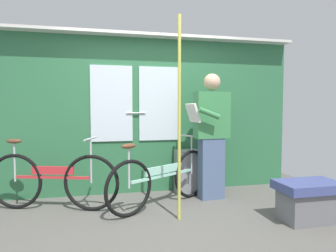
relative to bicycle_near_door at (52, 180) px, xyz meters
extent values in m
cube|color=#56544F|center=(1.31, -0.81, -0.39)|extent=(5.51, 4.35, 0.04)
cube|color=#2D6B42|center=(1.31, 0.57, 0.78)|extent=(4.51, 0.08, 2.30)
cube|color=silver|center=(0.76, 0.52, 0.96)|extent=(0.60, 0.02, 1.10)
cube|color=silver|center=(1.46, 0.52, 0.96)|extent=(0.60, 0.02, 1.10)
cylinder|color=#B2B2B7|center=(1.11, 0.50, 0.82)|extent=(0.28, 0.02, 0.02)
cube|color=silver|center=(1.31, 0.47, 1.95)|extent=(4.51, 0.28, 0.04)
torus|color=black|center=(0.48, -0.15, -0.02)|extent=(0.68, 0.25, 0.70)
torus|color=black|center=(-0.46, 0.14, -0.02)|extent=(0.68, 0.25, 0.70)
cube|color=red|center=(0.01, 0.00, 0.04)|extent=(0.90, 0.31, 0.03)
cube|color=red|center=(0.01, 0.00, 0.12)|extent=(0.52, 0.19, 0.10)
cylinder|color=#B7B7BC|center=(-0.46, 0.14, 0.23)|extent=(0.02, 0.02, 0.51)
ellipsoid|color=brown|center=(-0.46, 0.14, 0.49)|extent=(0.22, 0.15, 0.06)
cylinder|color=#B7B7BC|center=(0.48, -0.15, 0.25)|extent=(0.02, 0.02, 0.55)
cylinder|color=#B7B7BC|center=(0.48, -0.15, 0.53)|extent=(0.15, 0.43, 0.02)
torus|color=black|center=(1.85, 0.12, -0.04)|extent=(0.60, 0.39, 0.68)
torus|color=black|center=(0.91, -0.45, -0.04)|extent=(0.60, 0.39, 0.68)
cube|color=#9EDBC6|center=(1.38, -0.16, 0.02)|extent=(0.91, 0.57, 0.03)
cube|color=#9EDBC6|center=(1.38, -0.16, 0.11)|extent=(0.53, 0.34, 0.10)
cylinder|color=#B7B7BC|center=(0.91, -0.45, 0.21)|extent=(0.02, 0.02, 0.50)
ellipsoid|color=brown|center=(0.91, -0.45, 0.46)|extent=(0.22, 0.18, 0.06)
cylinder|color=#B7B7BC|center=(1.85, 0.12, 0.23)|extent=(0.02, 0.02, 0.54)
cylinder|color=#B7B7BC|center=(1.85, 0.12, 0.50)|extent=(0.25, 0.39, 0.02)
cube|color=slate|center=(2.10, 0.00, 0.05)|extent=(0.35, 0.20, 0.85)
cube|color=#387F47|center=(2.10, 0.00, 0.80)|extent=(0.49, 0.23, 0.64)
sphere|color=tan|center=(2.10, 0.00, 1.25)|extent=(0.23, 0.23, 0.23)
cube|color=silver|center=(1.82, -0.02, 0.83)|extent=(0.13, 0.35, 0.26)
cylinder|color=#387F47|center=(1.98, -0.22, 0.83)|extent=(0.31, 0.09, 0.17)
cylinder|color=#387F47|center=(1.95, 0.21, 0.83)|extent=(0.31, 0.09, 0.17)
cube|color=gray|center=(1.85, 0.35, -0.05)|extent=(0.34, 0.28, 0.64)
cylinder|color=#C6C14C|center=(1.46, -0.66, 0.78)|extent=(0.04, 0.04, 2.30)
cube|color=#3D477F|center=(2.86, -1.03, 0.03)|extent=(0.70, 0.44, 0.10)
cube|color=slate|center=(2.86, -1.03, -0.20)|extent=(0.60, 0.36, 0.35)
camera|label=1|loc=(0.60, -3.87, 0.90)|focal=31.77mm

